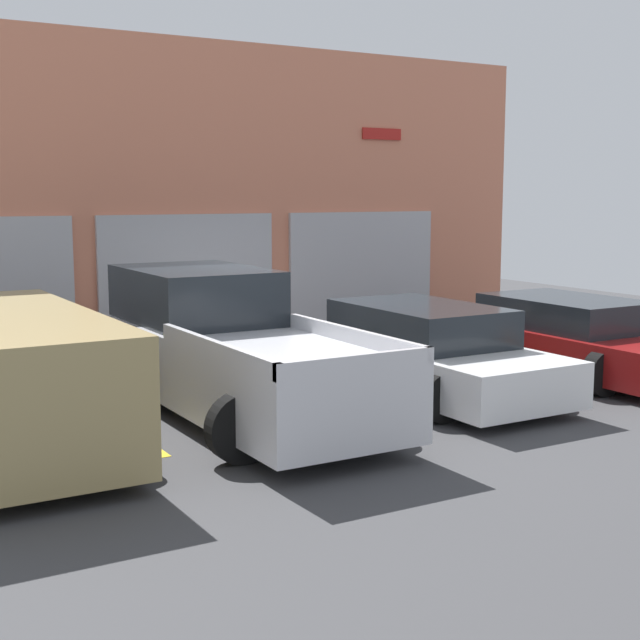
% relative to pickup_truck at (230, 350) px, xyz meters
% --- Properties ---
extents(ground_plane, '(28.00, 28.00, 0.00)m').
position_rel_pickup_truck_xyz_m(ground_plane, '(1.43, 1.47, -0.83)').
color(ground_plane, '#3D3D3F').
extents(shophouse_building, '(14.26, 0.68, 5.51)m').
position_rel_pickup_truck_xyz_m(shophouse_building, '(1.43, 4.75, 1.86)').
color(shophouse_building, '#D17A5B').
rests_on(shophouse_building, ground).
extents(pickup_truck, '(2.39, 5.45, 1.81)m').
position_rel_pickup_truck_xyz_m(pickup_truck, '(0.00, 0.00, 0.00)').
color(pickup_truck, silver).
rests_on(pickup_truck, ground).
extents(sedan_white, '(2.24, 4.59, 1.27)m').
position_rel_pickup_truck_xyz_m(sedan_white, '(2.87, -0.33, -0.24)').
color(sedan_white, white).
rests_on(sedan_white, ground).
extents(sedan_side, '(2.32, 4.64, 1.54)m').
position_rel_pickup_truck_xyz_m(sedan_side, '(-2.87, -0.35, 0.01)').
color(sedan_side, '#9E8956').
rests_on(sedan_side, ground).
extents(van_right, '(2.25, 4.52, 1.20)m').
position_rel_pickup_truck_xyz_m(van_right, '(5.73, -0.33, -0.26)').
color(van_right, maroon).
rests_on(van_right, ground).
extents(parking_stripe_left, '(0.12, 2.20, 0.01)m').
position_rel_pickup_truck_xyz_m(parking_stripe_left, '(-1.43, -0.36, -0.83)').
color(parking_stripe_left, gold).
rests_on(parking_stripe_left, ground).
extents(parking_stripe_centre, '(0.12, 2.20, 0.01)m').
position_rel_pickup_truck_xyz_m(parking_stripe_centre, '(1.43, -0.36, -0.83)').
color(parking_stripe_centre, gold).
rests_on(parking_stripe_centre, ground).
extents(parking_stripe_right, '(0.12, 2.20, 0.01)m').
position_rel_pickup_truck_xyz_m(parking_stripe_right, '(4.30, -0.36, -0.83)').
color(parking_stripe_right, gold).
rests_on(parking_stripe_right, ground).
extents(parking_stripe_far_right, '(0.12, 2.20, 0.01)m').
position_rel_pickup_truck_xyz_m(parking_stripe_far_right, '(7.16, -0.36, -0.83)').
color(parking_stripe_far_right, gold).
rests_on(parking_stripe_far_right, ground).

